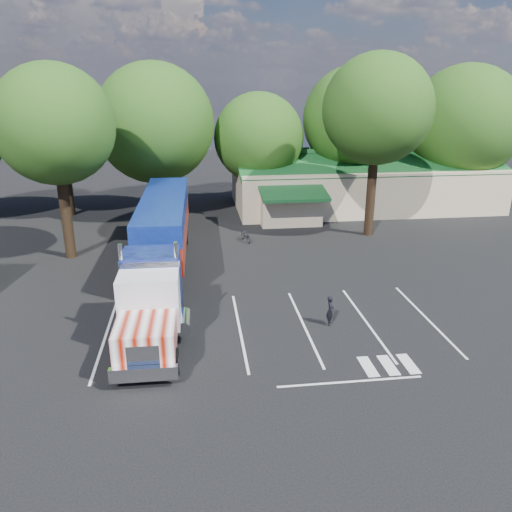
{
  "coord_description": "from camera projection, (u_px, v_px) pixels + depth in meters",
  "views": [
    {
      "loc": [
        -1.93,
        -27.66,
        11.51
      ],
      "look_at": [
        1.43,
        -1.02,
        2.0
      ],
      "focal_mm": 35.0,
      "sensor_mm": 36.0,
      "label": 1
    }
  ],
  "objects": [
    {
      "name": "woman",
      "position": [
        330.0,
        310.0,
        24.6
      ],
      "size": [
        0.47,
        0.62,
        1.53
      ],
      "primitive_type": "imported",
      "rotation": [
        0.0,
        0.0,
        1.37
      ],
      "color": "black",
      "rests_on": "ground"
    },
    {
      "name": "tree_near_left",
      "position": [
        54.0,
        125.0,
        31.37
      ],
      "size": [
        7.6,
        7.6,
        12.65
      ],
      "color": "black",
      "rests_on": "ground"
    },
    {
      "name": "bicycle",
      "position": [
        246.0,
        235.0,
        37.47
      ],
      "size": [
        1.12,
        1.97,
        0.98
      ],
      "primitive_type": "imported",
      "rotation": [
        0.0,
        0.0,
        0.27
      ],
      "color": "black",
      "rests_on": "ground"
    },
    {
      "name": "tree_row_c",
      "position": [
        154.0,
        124.0,
        41.82
      ],
      "size": [
        10.0,
        10.0,
        13.05
      ],
      "color": "black",
      "rests_on": "ground"
    },
    {
      "name": "semi_truck",
      "position": [
        162.0,
        237.0,
        29.94
      ],
      "size": [
        3.61,
        21.95,
        4.59
      ],
      "rotation": [
        0.0,
        0.0,
        -0.02
      ],
      "color": "black",
      "rests_on": "ground"
    },
    {
      "name": "tree_row_e",
      "position": [
        355.0,
        119.0,
        45.6
      ],
      "size": [
        9.6,
        9.6,
        12.9
      ],
      "color": "black",
      "rests_on": "ground"
    },
    {
      "name": "event_hall",
      "position": [
        359.0,
        183.0,
        47.47
      ],
      "size": [
        24.2,
        14.12,
        5.55
      ],
      "color": "tan",
      "rests_on": "ground"
    },
    {
      "name": "ground",
      "position": [
        230.0,
        283.0,
        29.94
      ],
      "size": [
        120.0,
        120.0,
        0.0
      ],
      "primitive_type": "plane",
      "color": "black",
      "rests_on": "ground"
    },
    {
      "name": "silver_sedan",
      "position": [
        275.0,
        211.0,
        43.39
      ],
      "size": [
        4.41,
        3.18,
        1.38
      ],
      "primitive_type": "imported",
      "rotation": [
        0.0,
        0.0,
        1.11
      ],
      "color": "#A2A3A9",
      "rests_on": "ground"
    },
    {
      "name": "tree_row_d",
      "position": [
        259.0,
        138.0,
        44.58
      ],
      "size": [
        8.0,
        8.0,
        10.6
      ],
      "color": "black",
      "rests_on": "ground"
    },
    {
      "name": "tree_row_b",
      "position": [
        62.0,
        134.0,
        42.67
      ],
      "size": [
        8.4,
        8.4,
        11.35
      ],
      "color": "black",
      "rests_on": "ground"
    },
    {
      "name": "tree_near_right",
      "position": [
        377.0,
        110.0,
        36.08
      ],
      "size": [
        8.0,
        8.0,
        13.5
      ],
      "color": "black",
      "rests_on": "ground"
    },
    {
      "name": "tree_row_f",
      "position": [
        465.0,
        123.0,
        45.76
      ],
      "size": [
        10.4,
        10.4,
        13.0
      ],
      "color": "black",
      "rests_on": "ground"
    }
  ]
}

